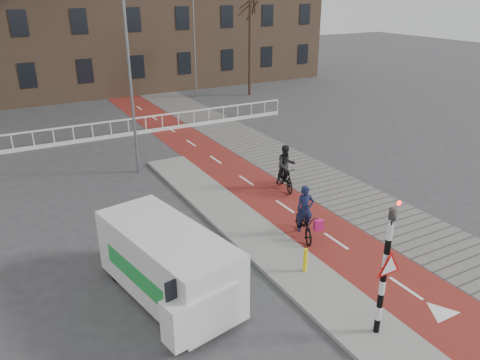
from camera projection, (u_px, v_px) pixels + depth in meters
ground at (340, 285)px, 13.16m from camera, size 120.00×120.00×0.00m
bike_lane at (225, 166)px, 21.92m from camera, size 2.50×60.00×0.01m
sidewalk at (275, 156)px, 23.18m from camera, size 3.00×60.00×0.01m
curb_island at (248, 230)px, 16.06m from camera, size 1.80×16.00×0.12m
traffic_signal at (386, 265)px, 10.50m from camera, size 0.80×0.80×3.68m
bollard at (305, 260)px, 13.49m from camera, size 0.12×0.12×0.73m
cyclist_near at (305, 221)px, 15.47m from camera, size 1.16×1.84×1.83m
cyclist_far at (286, 171)px, 19.14m from camera, size 0.95×1.82×1.89m
van at (168, 262)px, 12.37m from camera, size 2.66×4.82×1.96m
railing at (54, 141)px, 24.56m from camera, size 28.00×0.10×0.99m
tree_right at (250, 42)px, 34.96m from camera, size 0.22×0.22×7.99m
streetlight_near at (131, 84)px, 19.72m from camera, size 0.12×0.12×8.02m
streetlight_right at (194, 45)px, 34.45m from camera, size 0.12×0.12×7.71m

